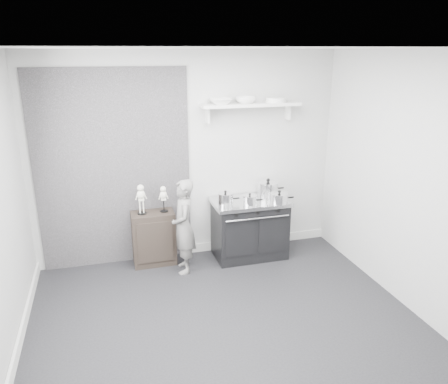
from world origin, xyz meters
The scene contains 15 objects.
ground centered at (0.00, 0.00, 0.00)m, with size 4.00×4.00×0.00m, color black.
room_shell centered at (-0.09, 0.15, 1.64)m, with size 4.02×3.62×2.71m.
wall_shelf centered at (0.80, 1.68, 2.01)m, with size 1.30×0.26×0.24m.
stove centered at (0.75, 1.48, 0.40)m, with size 1.00×0.62×0.80m.
side_cabinet centered at (-0.52, 1.61, 0.35)m, with size 0.54×0.32×0.71m, color black.
child centered at (-0.18, 1.30, 0.60)m, with size 0.44×0.29×1.20m, color slate.
pot_front_left centered at (0.39, 1.40, 0.88)m, with size 0.28×0.20×0.19m.
pot_back_right centered at (1.05, 1.61, 0.89)m, with size 0.37×0.29×0.24m.
pot_front_right centered at (1.08, 1.28, 0.86)m, with size 0.32×0.24×0.17m.
pot_front_center centered at (0.68, 1.30, 0.87)m, with size 0.26×0.18×0.16m.
skeleton_full centered at (-0.65, 1.61, 0.93)m, with size 0.12×0.08×0.45m, color silver, non-canonical shape.
skeleton_torso centered at (-0.37, 1.61, 0.90)m, with size 0.11×0.07×0.39m, color silver, non-canonical shape.
bowl_large centered at (0.40, 1.67, 2.08)m, with size 0.29×0.29×0.07m, color white.
bowl_small centered at (0.73, 1.67, 2.08)m, with size 0.26×0.26×0.08m, color white.
plate_stack centered at (1.14, 1.67, 2.07)m, with size 0.26×0.26×0.06m, color white.
Camera 1 is at (-1.07, -3.65, 2.69)m, focal length 35.00 mm.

